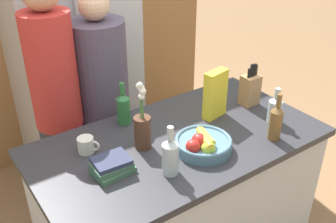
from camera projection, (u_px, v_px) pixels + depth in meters
kitchen_island at (178, 203)px, 2.32m from camera, size 1.56×0.84×0.91m
back_wall_wood at (56, 2)px, 3.09m from camera, size 2.76×0.12×2.60m
refrigerator at (75, 60)px, 2.99m from camera, size 0.88×0.63×1.89m
fruit_bowl at (203, 144)px, 1.99m from camera, size 0.29×0.29×0.11m
knife_block at (250, 89)px, 2.40m from camera, size 0.10×0.09×0.27m
flower_vase at (142, 127)px, 1.98m from camera, size 0.09×0.09×0.37m
cereal_box at (215, 94)px, 2.24m from camera, size 0.16×0.09×0.29m
coffee_mug at (86, 145)px, 1.98m from camera, size 0.10×0.10×0.08m
book_stack at (112, 166)px, 1.83m from camera, size 0.19×0.16×0.07m
bottle_oil at (275, 109)px, 2.22m from camera, size 0.08×0.08×0.21m
bottle_vinegar at (170, 155)px, 1.80m from camera, size 0.08×0.08×0.25m
bottle_wine at (276, 122)px, 2.05m from camera, size 0.07×0.07×0.27m
bottle_water at (123, 108)px, 2.20m from camera, size 0.08×0.08×0.25m
person_at_sink at (57, 100)px, 2.33m from camera, size 0.28×0.28×1.72m
person_in_blue at (102, 99)px, 2.55m from camera, size 0.35×0.35×1.59m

